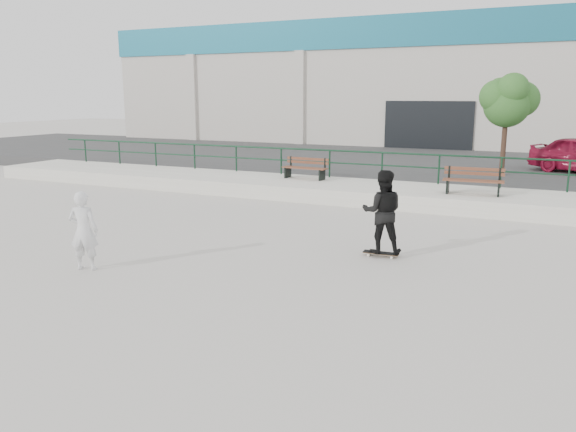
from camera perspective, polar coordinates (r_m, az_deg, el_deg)
The scene contains 11 objects.
ground at distance 11.34m, azimuth -10.68°, elevation -5.96°, with size 120.00×120.00×0.00m, color #BBB5AB.
ledge at distance 19.57m, azimuth 5.60°, elevation 2.56°, with size 30.00×3.00×0.50m, color beige.
parking_strip at distance 27.66m, azimuth 11.49°, elevation 5.17°, with size 60.00×14.00×0.50m, color #383838.
railing at distance 20.66m, azimuth 6.86°, elevation 5.82°, with size 28.00×0.06×1.03m.
commercial_building at distance 41.23m, azimuth 16.46°, elevation 13.15°, with size 44.20×16.33×8.00m.
bench_left at distance 20.60m, azimuth 1.78°, elevation 4.87°, with size 1.71×0.59×0.78m.
bench_right at distance 18.22m, azimuth 18.31°, elevation 3.40°, with size 1.83×0.64×0.83m.
tree at distance 22.92m, azimuth 21.46°, elevation 10.98°, with size 2.14×1.90×3.81m.
skateboard at distance 12.58m, azimuth 9.42°, elevation -3.75°, with size 0.79×0.23×0.09m.
standing_skater at distance 12.36m, azimuth 9.57°, elevation 0.43°, with size 0.89×0.69×1.83m, color black.
seated_skater at distance 12.04m, azimuth -20.04°, elevation -1.41°, with size 0.59×0.39×1.63m, color silver.
Camera 1 is at (6.35, -8.73, 3.48)m, focal length 35.00 mm.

